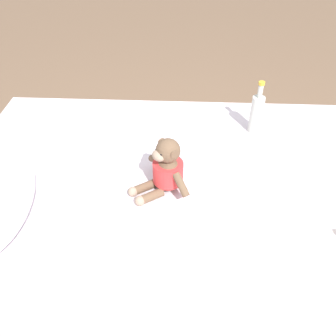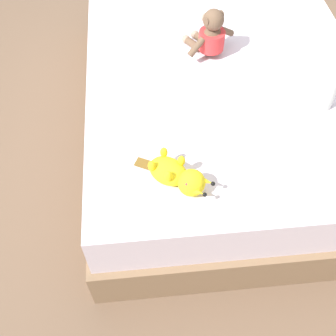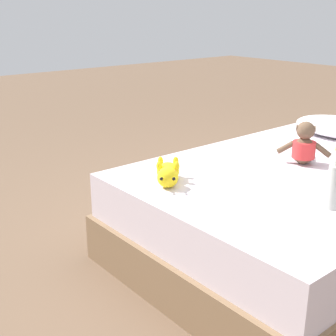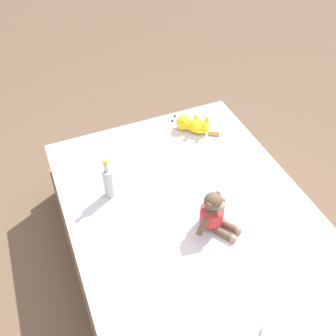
{
  "view_description": "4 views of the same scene",
  "coord_description": "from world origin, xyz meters",
  "px_view_note": "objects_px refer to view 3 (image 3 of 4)",
  "views": [
    {
      "loc": [
        -1.16,
        -0.03,
        1.5
      ],
      "look_at": [
        -0.06,
        0.03,
        0.57
      ],
      "focal_mm": 39.12,
      "sensor_mm": 36.0,
      "label": 1
    },
    {
      "loc": [
        -0.42,
        -1.59,
        1.73
      ],
      "look_at": [
        -0.33,
        -0.69,
        0.53
      ],
      "focal_mm": 43.94,
      "sensor_mm": 36.0,
      "label": 2
    },
    {
      "loc": [
        1.31,
        -2.05,
        1.27
      ],
      "look_at": [
        -0.33,
        -0.69,
        0.53
      ],
      "focal_mm": 49.62,
      "sensor_mm": 36.0,
      "label": 3
    },
    {
      "loc": [
        0.61,
        1.03,
        2.09
      ],
      "look_at": [
        0.03,
        -0.36,
        0.57
      ],
      "focal_mm": 40.01,
      "sensor_mm": 36.0,
      "label": 4
    }
  ],
  "objects_px": {
    "plush_yellow_creature": "(168,173)",
    "glass_bottle": "(335,185)",
    "plush_monkey": "(304,146)",
    "bed": "(304,209)"
  },
  "relations": [
    {
      "from": "plush_yellow_creature",
      "to": "glass_bottle",
      "type": "height_order",
      "value": "glass_bottle"
    },
    {
      "from": "plush_monkey",
      "to": "plush_yellow_creature",
      "type": "xyz_separation_m",
      "value": [
        -0.24,
        -0.75,
        -0.05
      ]
    },
    {
      "from": "plush_yellow_creature",
      "to": "bed",
      "type": "bearing_deg",
      "value": 67.45
    },
    {
      "from": "plush_monkey",
      "to": "plush_yellow_creature",
      "type": "relative_size",
      "value": 0.89
    },
    {
      "from": "plush_monkey",
      "to": "glass_bottle",
      "type": "xyz_separation_m",
      "value": [
        0.43,
        -0.41,
        0.01
      ]
    },
    {
      "from": "bed",
      "to": "glass_bottle",
      "type": "bearing_deg",
      "value": -45.45
    },
    {
      "from": "bed",
      "to": "glass_bottle",
      "type": "xyz_separation_m",
      "value": [
        0.37,
        -0.38,
        0.34
      ]
    },
    {
      "from": "bed",
      "to": "glass_bottle",
      "type": "height_order",
      "value": "glass_bottle"
    },
    {
      "from": "plush_yellow_creature",
      "to": "glass_bottle",
      "type": "xyz_separation_m",
      "value": [
        0.67,
        0.34,
        0.05
      ]
    },
    {
      "from": "bed",
      "to": "plush_yellow_creature",
      "type": "distance_m",
      "value": 0.83
    }
  ]
}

